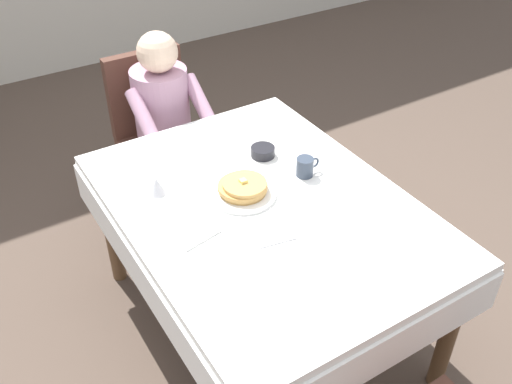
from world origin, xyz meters
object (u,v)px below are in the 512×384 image
Objects in this scene: breakfast_stack at (243,187)px; bowl_butter at (263,152)px; plate_breakfast at (243,193)px; knife_right_of_plate at (284,182)px; dining_table_main at (264,221)px; cup_coffee at (305,167)px; fork_left_of_plate at (205,212)px; diner_person at (165,114)px; chair_diner at (156,124)px; syrup_pitcher at (157,186)px; spoon_near_edge at (278,242)px.

bowl_butter is at bearing 42.30° from breakfast_stack.
knife_right_of_plate is (0.19, -0.02, -0.01)m from plate_breakfast.
knife_right_of_plate is at bearing -6.19° from breakfast_stack.
dining_table_main is 0.17m from breakfast_stack.
dining_table_main is 0.19m from knife_right_of_plate.
breakfast_stack reaches higher than plate_breakfast.
breakfast_stack reaches higher than bowl_butter.
cup_coffee is 0.63× the size of fork_left_of_plate.
bowl_butter is at bearing 103.45° from diner_person.
breakfast_stack is at bearing 86.48° from diner_person.
chair_diner reaches higher than syrup_pitcher.
breakfast_stack is at bearing -33.54° from syrup_pitcher.
breakfast_stack is at bearing 90.67° from knife_right_of_plate.
plate_breakfast is at bearing -137.80° from bowl_butter.
dining_table_main is 0.30m from cup_coffee.
syrup_pitcher is (-0.30, 0.20, -0.00)m from breakfast_stack.
spoon_near_edge is (-0.04, -0.32, -0.01)m from plate_breakfast.
diner_person reaches higher than fork_left_of_plate.
breakfast_stack reaches higher than knife_right_of_plate.
spoon_near_edge is at bearing -63.87° from syrup_pitcher.
chair_diner is at bearing 89.15° from dining_table_main.
chair_diner reaches higher than breakfast_stack.
fork_left_of_plate is at bearing 96.86° from knife_right_of_plate.
syrup_pitcher is 0.58m from spoon_near_edge.
syrup_pitcher is at bearing 138.77° from dining_table_main.
chair_diner reaches higher than spoon_near_edge.
syrup_pitcher is (-0.53, -0.01, 0.02)m from bowl_butter.
diner_person is 0.97m from cup_coffee.
chair_diner is (0.02, 1.17, -0.12)m from dining_table_main.
dining_table_main is 1.01m from diner_person.
breakfast_stack is 0.30m from cup_coffee.
cup_coffee is at bearing -19.90° from syrup_pitcher.
spoon_near_edge is (-0.10, -1.24, 0.07)m from diner_person.
fork_left_of_plate is (-0.19, -0.02, -0.01)m from plate_breakfast.
knife_right_of_plate is 1.33× the size of spoon_near_edge.
bowl_butter is at bearing 101.09° from chair_diner.
bowl_butter is (0.17, -0.71, 0.09)m from diner_person.
bowl_butter is 0.61× the size of fork_left_of_plate.
dining_table_main is at bearing -102.98° from fork_left_of_plate.
bowl_butter reaches higher than plate_breakfast.
dining_table_main is 0.26m from spoon_near_edge.
breakfast_stack reaches higher than fork_left_of_plate.
plate_breakfast is 2.55× the size of bowl_butter.
plate_breakfast is at bearing 86.92° from chair_diner.
diner_person is (-0.00, -0.16, 0.14)m from chair_diner.
diner_person reaches higher than cup_coffee.
spoon_near_edge is (0.15, -0.30, 0.00)m from fork_left_of_plate.
knife_right_of_plate reaches higher than dining_table_main.
chair_diner is 4.65× the size of knife_right_of_plate.
cup_coffee is 0.57× the size of knife_right_of_plate.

